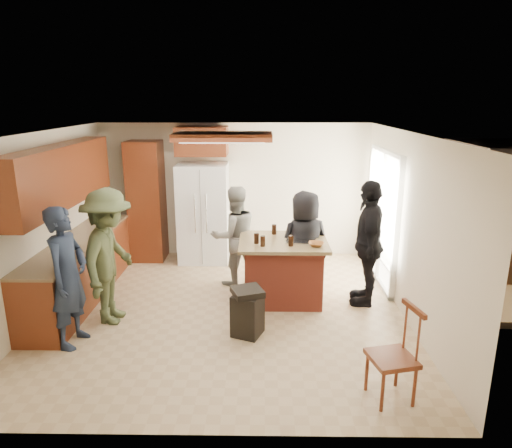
{
  "coord_description": "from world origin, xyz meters",
  "views": [
    {
      "loc": [
        0.52,
        -5.94,
        2.94
      ],
      "look_at": [
        0.43,
        0.49,
        1.15
      ],
      "focal_mm": 32.0,
      "sensor_mm": 36.0,
      "label": 1
    }
  ],
  "objects_px": {
    "person_side_right": "(368,243)",
    "person_counter": "(110,257)",
    "person_behind_left": "(235,236)",
    "refrigerator": "(204,213)",
    "kitchen_island": "(283,270)",
    "person_front_left": "(68,277)",
    "person_behind_right": "(305,244)",
    "trash_bin": "(248,311)",
    "spindle_chair": "(394,358)"
  },
  "relations": [
    {
      "from": "person_front_left",
      "to": "person_side_right",
      "type": "height_order",
      "value": "person_side_right"
    },
    {
      "from": "person_behind_right",
      "to": "spindle_chair",
      "type": "height_order",
      "value": "person_behind_right"
    },
    {
      "from": "person_side_right",
      "to": "refrigerator",
      "type": "distance_m",
      "value": 3.16
    },
    {
      "from": "person_behind_left",
      "to": "refrigerator",
      "type": "relative_size",
      "value": 0.9
    },
    {
      "from": "person_front_left",
      "to": "spindle_chair",
      "type": "relative_size",
      "value": 1.75
    },
    {
      "from": "person_side_right",
      "to": "spindle_chair",
      "type": "distance_m",
      "value": 2.32
    },
    {
      "from": "person_side_right",
      "to": "person_front_left",
      "type": "bearing_deg",
      "value": -61.21
    },
    {
      "from": "person_side_right",
      "to": "kitchen_island",
      "type": "bearing_deg",
      "value": -82.21
    },
    {
      "from": "spindle_chair",
      "to": "refrigerator",
      "type": "bearing_deg",
      "value": 120.41
    },
    {
      "from": "person_side_right",
      "to": "refrigerator",
      "type": "height_order",
      "value": "person_side_right"
    },
    {
      "from": "person_counter",
      "to": "trash_bin",
      "type": "distance_m",
      "value": 1.96
    },
    {
      "from": "person_side_right",
      "to": "person_counter",
      "type": "distance_m",
      "value": 3.6
    },
    {
      "from": "person_front_left",
      "to": "person_behind_right",
      "type": "xyz_separation_m",
      "value": [
        2.96,
        1.51,
        -0.06
      ]
    },
    {
      "from": "person_front_left",
      "to": "trash_bin",
      "type": "relative_size",
      "value": 2.76
    },
    {
      "from": "person_front_left",
      "to": "person_counter",
      "type": "xyz_separation_m",
      "value": [
        0.3,
        0.61,
        0.04
      ]
    },
    {
      "from": "person_behind_right",
      "to": "person_side_right",
      "type": "xyz_separation_m",
      "value": [
        0.89,
        -0.28,
        0.11
      ]
    },
    {
      "from": "person_behind_left",
      "to": "person_side_right",
      "type": "distance_m",
      "value": 2.09
    },
    {
      "from": "person_side_right",
      "to": "trash_bin",
      "type": "height_order",
      "value": "person_side_right"
    },
    {
      "from": "person_behind_right",
      "to": "person_side_right",
      "type": "height_order",
      "value": "person_side_right"
    },
    {
      "from": "person_behind_left",
      "to": "person_front_left",
      "type": "bearing_deg",
      "value": 21.88
    },
    {
      "from": "person_behind_right",
      "to": "kitchen_island",
      "type": "relative_size",
      "value": 1.27
    },
    {
      "from": "person_counter",
      "to": "person_behind_right",
      "type": "bearing_deg",
      "value": -67.31
    },
    {
      "from": "person_behind_left",
      "to": "trash_bin",
      "type": "bearing_deg",
      "value": 74.99
    },
    {
      "from": "person_front_left",
      "to": "spindle_chair",
      "type": "height_order",
      "value": "person_front_left"
    },
    {
      "from": "person_front_left",
      "to": "person_behind_right",
      "type": "bearing_deg",
      "value": -55.3
    },
    {
      "from": "person_behind_right",
      "to": "kitchen_island",
      "type": "xyz_separation_m",
      "value": [
        -0.33,
        -0.21,
        -0.34
      ]
    },
    {
      "from": "person_behind_left",
      "to": "person_behind_right",
      "type": "xyz_separation_m",
      "value": [
        1.08,
        -0.4,
        0.0
      ]
    },
    {
      "from": "person_behind_right",
      "to": "refrigerator",
      "type": "relative_size",
      "value": 0.9
    },
    {
      "from": "person_counter",
      "to": "kitchen_island",
      "type": "bearing_deg",
      "value": -69.53
    },
    {
      "from": "refrigerator",
      "to": "person_front_left",
      "type": "bearing_deg",
      "value": -112.35
    },
    {
      "from": "kitchen_island",
      "to": "refrigerator",
      "type": "bearing_deg",
      "value": 128.67
    },
    {
      "from": "person_side_right",
      "to": "refrigerator",
      "type": "bearing_deg",
      "value": -113.6
    },
    {
      "from": "person_behind_right",
      "to": "refrigerator",
      "type": "bearing_deg",
      "value": -57.66
    },
    {
      "from": "person_behind_left",
      "to": "trash_bin",
      "type": "relative_size",
      "value": 2.56
    },
    {
      "from": "person_front_left",
      "to": "person_behind_right",
      "type": "height_order",
      "value": "person_front_left"
    },
    {
      "from": "kitchen_island",
      "to": "trash_bin",
      "type": "relative_size",
      "value": 2.03
    },
    {
      "from": "person_behind_left",
      "to": "person_counter",
      "type": "xyz_separation_m",
      "value": [
        -1.57,
        -1.3,
        0.11
      ]
    },
    {
      "from": "person_behind_left",
      "to": "kitchen_island",
      "type": "relative_size",
      "value": 1.26
    },
    {
      "from": "refrigerator",
      "to": "kitchen_island",
      "type": "relative_size",
      "value": 1.41
    },
    {
      "from": "person_behind_right",
      "to": "spindle_chair",
      "type": "relative_size",
      "value": 1.63
    },
    {
      "from": "refrigerator",
      "to": "spindle_chair",
      "type": "height_order",
      "value": "refrigerator"
    },
    {
      "from": "person_front_left",
      "to": "person_side_right",
      "type": "relative_size",
      "value": 0.95
    },
    {
      "from": "refrigerator",
      "to": "spindle_chair",
      "type": "relative_size",
      "value": 1.81
    },
    {
      "from": "spindle_chair",
      "to": "person_counter",
      "type": "bearing_deg",
      "value": 153.7
    },
    {
      "from": "person_behind_right",
      "to": "spindle_chair",
      "type": "distance_m",
      "value": 2.65
    },
    {
      "from": "person_behind_right",
      "to": "spindle_chair",
      "type": "bearing_deg",
      "value": 88.5
    },
    {
      "from": "refrigerator",
      "to": "person_behind_right",
      "type": "bearing_deg",
      "value": -41.46
    },
    {
      "from": "refrigerator",
      "to": "person_behind_left",
      "type": "bearing_deg",
      "value": -60.3
    },
    {
      "from": "spindle_chair",
      "to": "person_front_left",
      "type": "bearing_deg",
      "value": 164.15
    },
    {
      "from": "person_behind_left",
      "to": "kitchen_island",
      "type": "height_order",
      "value": "person_behind_left"
    }
  ]
}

